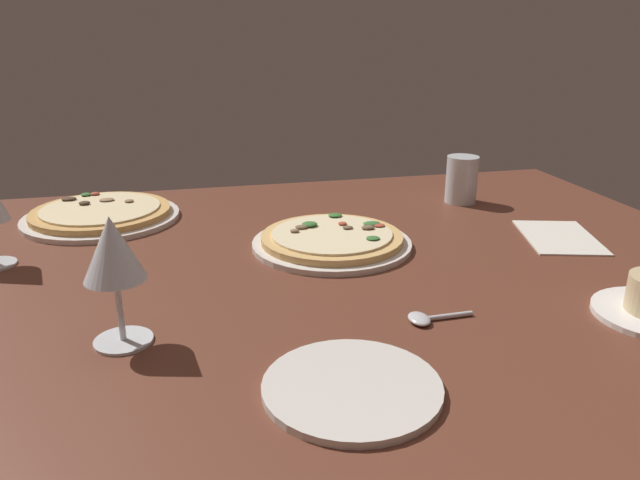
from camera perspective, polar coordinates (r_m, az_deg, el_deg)
dining_table at (r=99.54cm, az=-1.20°, el=-3.68°), size 150.00×110.00×4.00cm
pizza_main at (r=107.70cm, az=1.12°, el=0.00°), size 28.11×28.11×3.36cm
pizza_side at (r=130.12cm, az=-19.74°, el=2.30°), size 30.55×30.55×3.30cm
wine_glass_near at (r=75.86cm, az=-18.74°, el=-1.22°), size 7.47×7.47×16.37cm
water_glass at (r=137.53cm, az=13.05°, el=5.22°), size 6.87×6.87×10.17cm
side_plate at (r=67.54cm, az=3.00°, el=-13.54°), size 19.52×19.52×0.90cm
paper_menu at (r=120.65cm, az=21.40°, el=0.26°), size 17.08×21.39×0.30cm
spoon at (r=82.71cm, az=9.85°, el=-7.19°), size 9.13×4.08×1.00cm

